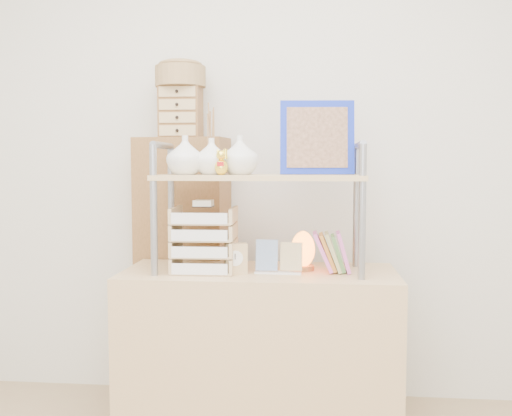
% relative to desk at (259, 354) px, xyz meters
% --- Properties ---
extents(desk, '(1.20, 0.50, 0.75)m').
position_rel_desk_xyz_m(desk, '(0.00, 0.00, 0.00)').
color(desk, tan).
rests_on(desk, ground).
extents(cabinet, '(0.47, 0.28, 1.35)m').
position_rel_desk_xyz_m(cabinet, '(-0.43, 0.37, 0.30)').
color(cabinet, brown).
rests_on(cabinet, ground).
extents(hutch, '(0.90, 0.34, 0.75)m').
position_rel_desk_xyz_m(hutch, '(-0.06, 0.01, 0.82)').
color(hutch, gray).
rests_on(hutch, desk).
extents(letter_tray, '(0.26, 0.25, 0.31)m').
position_rel_desk_xyz_m(letter_tray, '(-0.24, -0.04, 0.50)').
color(letter_tray, tan).
rests_on(letter_tray, desk).
extents(salt_lamp, '(0.11, 0.11, 0.17)m').
position_rel_desk_xyz_m(salt_lamp, '(0.19, 0.03, 0.46)').
color(salt_lamp, brown).
rests_on(salt_lamp, desk).
extents(desk_clock, '(0.10, 0.07, 0.13)m').
position_rel_desk_xyz_m(desk_clock, '(-0.09, -0.09, 0.44)').
color(desk_clock, tan).
rests_on(desk_clock, desk).
extents(postcard_stand, '(0.20, 0.06, 0.14)m').
position_rel_desk_xyz_m(postcard_stand, '(0.09, -0.05, 0.42)').
color(postcard_stand, white).
rests_on(postcard_stand, desk).
extents(drawer_chest, '(0.20, 0.16, 0.25)m').
position_rel_desk_xyz_m(drawer_chest, '(-0.43, 0.35, 1.10)').
color(drawer_chest, brown).
rests_on(drawer_chest, cabinet).
extents(woven_basket, '(0.25, 0.25, 0.10)m').
position_rel_desk_xyz_m(woven_basket, '(-0.43, 0.35, 1.28)').
color(woven_basket, brown).
rests_on(woven_basket, drawer_chest).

